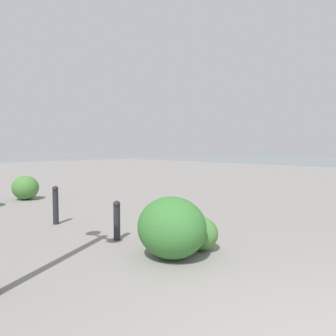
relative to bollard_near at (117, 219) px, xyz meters
The scene contains 5 objects.
bollard_near is the anchor object (origin of this frame).
bollard_mid 1.94m from the bollard_near, ahead, with size 0.13×0.13×0.83m.
shrub_low 5.83m from the bollard_near, ahead, with size 0.89×0.80×0.76m.
shrub_round 1.37m from the bollard_near, behind, with size 1.09×0.98×0.93m.
shrub_wide 1.53m from the bollard_near, 156.72° to the right, with size 0.65×0.58×0.55m.
Camera 1 is at (-0.47, 2.64, 1.67)m, focal length 35.66 mm.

